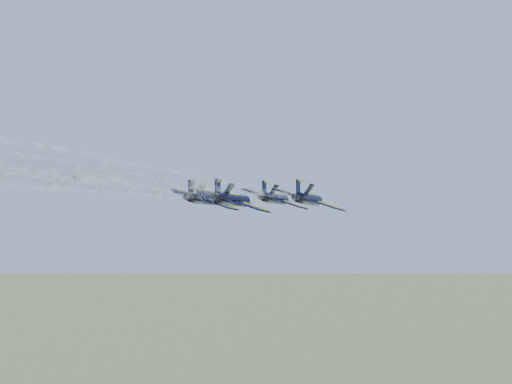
# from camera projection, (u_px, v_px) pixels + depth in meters

# --- Properties ---
(jet_lead) EXTENTS (11.08, 15.01, 4.27)m
(jet_lead) POSITION_uv_depth(u_px,v_px,m) (275.00, 198.00, 125.86)
(jet_lead) COLOR black
(jet_left) EXTENTS (11.08, 15.01, 4.27)m
(jet_left) POSITION_uv_depth(u_px,v_px,m) (206.00, 199.00, 119.02)
(jet_left) COLOR black
(jet_right) EXTENTS (11.08, 15.01, 4.27)m
(jet_right) POSITION_uv_depth(u_px,v_px,m) (309.00, 199.00, 114.17)
(jet_right) COLOR black
(jet_slot) EXTENTS (11.08, 15.01, 4.27)m
(jet_slot) POSITION_uv_depth(u_px,v_px,m) (233.00, 200.00, 106.88)
(jet_slot) COLOR black
(smoke_trail_lead) EXTENTS (15.79, 92.21, 2.83)m
(smoke_trail_lead) POSITION_uv_depth(u_px,v_px,m) (25.00, 206.00, 59.68)
(smoke_trail_lead) COLOR white
(smoke_trail_right) EXTENTS (15.79, 92.21, 2.83)m
(smoke_trail_right) POSITION_uv_depth(u_px,v_px,m) (44.00, 209.00, 47.98)
(smoke_trail_right) COLOR white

